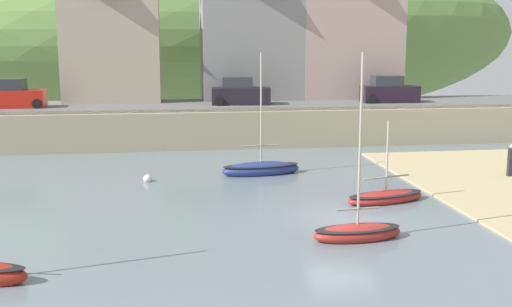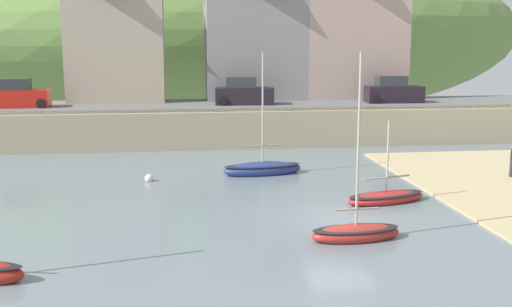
{
  "view_description": "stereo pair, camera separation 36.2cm",
  "coord_description": "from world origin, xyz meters",
  "px_view_note": "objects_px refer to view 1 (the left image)",
  "views": [
    {
      "loc": [
        -6.64,
        -22.57,
        6.85
      ],
      "look_at": [
        -3.0,
        2.78,
        2.14
      ],
      "focal_mm": 43.15,
      "sensor_mm": 36.0,
      "label": 1
    },
    {
      "loc": [
        -6.28,
        -22.62,
        6.85
      ],
      "look_at": [
        -3.0,
        2.78,
        2.14
      ],
      "focal_mm": 43.15,
      "sensor_mm": 36.0,
      "label": 2
    }
  ],
  "objects_px": {
    "parked_car_end_of_row": "(389,91)",
    "waterfront_building_left": "(112,35)",
    "fishing_boat_green": "(261,169)",
    "sailboat_tall_mast": "(386,197)",
    "sailboat_blue_trim": "(357,231)",
    "parked_car_near_slipway": "(13,96)",
    "person_near_water": "(511,159)",
    "waterfront_building_centre": "(257,28)",
    "waterfront_building_right": "(348,26)",
    "mooring_buoy": "(148,179)",
    "parked_car_by_wall": "(240,93)"
  },
  "relations": [
    {
      "from": "waterfront_building_centre",
      "to": "sailboat_blue_trim",
      "type": "distance_m",
      "value": 28.81
    },
    {
      "from": "fishing_boat_green",
      "to": "sailboat_tall_mast",
      "type": "bearing_deg",
      "value": -62.23
    },
    {
      "from": "parked_car_near_slipway",
      "to": "parked_car_end_of_row",
      "type": "xyz_separation_m",
      "value": [
        26.43,
        0.0,
        0.0
      ]
    },
    {
      "from": "waterfront_building_left",
      "to": "waterfront_building_right",
      "type": "relative_size",
      "value": 0.87
    },
    {
      "from": "parked_car_near_slipway",
      "to": "mooring_buoy",
      "type": "distance_m",
      "value": 16.4
    },
    {
      "from": "waterfront_building_right",
      "to": "parked_car_near_slipway",
      "type": "xyz_separation_m",
      "value": [
        -24.51,
        -4.5,
        -4.81
      ]
    },
    {
      "from": "waterfront_building_centre",
      "to": "parked_car_by_wall",
      "type": "distance_m",
      "value": 6.67
    },
    {
      "from": "sailboat_blue_trim",
      "to": "person_near_water",
      "type": "relative_size",
      "value": 4.1
    },
    {
      "from": "parked_car_near_slipway",
      "to": "parked_car_end_of_row",
      "type": "bearing_deg",
      "value": -0.79
    },
    {
      "from": "waterfront_building_right",
      "to": "person_near_water",
      "type": "xyz_separation_m",
      "value": [
        2.91,
        -19.48,
        -7.03
      ]
    },
    {
      "from": "parked_car_end_of_row",
      "to": "waterfront_building_left",
      "type": "bearing_deg",
      "value": 169.86
    },
    {
      "from": "waterfront_building_right",
      "to": "mooring_buoy",
      "type": "distance_m",
      "value": 24.65
    },
    {
      "from": "sailboat_blue_trim",
      "to": "person_near_water",
      "type": "distance_m",
      "value": 13.51
    },
    {
      "from": "sailboat_blue_trim",
      "to": "mooring_buoy",
      "type": "height_order",
      "value": "sailboat_blue_trim"
    },
    {
      "from": "sailboat_tall_mast",
      "to": "parked_car_near_slipway",
      "type": "relative_size",
      "value": 0.94
    },
    {
      "from": "waterfront_building_centre",
      "to": "sailboat_tall_mast",
      "type": "relative_size",
      "value": 2.72
    },
    {
      "from": "waterfront_building_centre",
      "to": "sailboat_blue_trim",
      "type": "relative_size",
      "value": 1.6
    },
    {
      "from": "waterfront_building_left",
      "to": "parked_car_by_wall",
      "type": "bearing_deg",
      "value": -26.3
    },
    {
      "from": "sailboat_blue_trim",
      "to": "fishing_boat_green",
      "type": "height_order",
      "value": "sailboat_blue_trim"
    },
    {
      "from": "parked_car_by_wall",
      "to": "parked_car_end_of_row",
      "type": "relative_size",
      "value": 1.02
    },
    {
      "from": "waterfront_building_centre",
      "to": "parked_car_by_wall",
      "type": "relative_size",
      "value": 2.48
    },
    {
      "from": "waterfront_building_centre",
      "to": "fishing_boat_green",
      "type": "bearing_deg",
      "value": -97.49
    },
    {
      "from": "waterfront_building_centre",
      "to": "fishing_boat_green",
      "type": "height_order",
      "value": "waterfront_building_centre"
    },
    {
      "from": "mooring_buoy",
      "to": "sailboat_blue_trim",
      "type": "bearing_deg",
      "value": -53.29
    },
    {
      "from": "waterfront_building_left",
      "to": "parked_car_by_wall",
      "type": "relative_size",
      "value": 2.26
    },
    {
      "from": "waterfront_building_centre",
      "to": "person_near_water",
      "type": "distance_m",
      "value": 23.0
    },
    {
      "from": "waterfront_building_right",
      "to": "mooring_buoy",
      "type": "bearing_deg",
      "value": -130.77
    },
    {
      "from": "sailboat_tall_mast",
      "to": "parked_car_by_wall",
      "type": "xyz_separation_m",
      "value": [
        -4.1,
        18.59,
        2.99
      ]
    },
    {
      "from": "sailboat_blue_trim",
      "to": "parked_car_end_of_row",
      "type": "xyz_separation_m",
      "value": [
        9.63,
        23.31,
        2.93
      ]
    },
    {
      "from": "waterfront_building_centre",
      "to": "waterfront_building_right",
      "type": "relative_size",
      "value": 0.96
    },
    {
      "from": "parked_car_near_slipway",
      "to": "mooring_buoy",
      "type": "bearing_deg",
      "value": -55.74
    },
    {
      "from": "waterfront_building_left",
      "to": "waterfront_building_right",
      "type": "height_order",
      "value": "waterfront_building_right"
    },
    {
      "from": "sailboat_tall_mast",
      "to": "sailboat_blue_trim",
      "type": "bearing_deg",
      "value": -135.04
    },
    {
      "from": "fishing_boat_green",
      "to": "parked_car_end_of_row",
      "type": "xyz_separation_m",
      "value": [
        11.37,
        12.27,
        2.92
      ]
    },
    {
      "from": "parked_car_by_wall",
      "to": "parked_car_end_of_row",
      "type": "xyz_separation_m",
      "value": [
        10.98,
        0.0,
        0.0
      ]
    },
    {
      "from": "fishing_boat_green",
      "to": "parked_car_near_slipway",
      "type": "height_order",
      "value": "fishing_boat_green"
    },
    {
      "from": "waterfront_building_left",
      "to": "fishing_boat_green",
      "type": "bearing_deg",
      "value": -62.54
    },
    {
      "from": "parked_car_near_slipway",
      "to": "person_near_water",
      "type": "bearing_deg",
      "value": -29.45
    },
    {
      "from": "waterfront_building_right",
      "to": "parked_car_near_slipway",
      "type": "bearing_deg",
      "value": -169.59
    },
    {
      "from": "fishing_boat_green",
      "to": "sailboat_blue_trim",
      "type": "bearing_deg",
      "value": -88.66
    },
    {
      "from": "waterfront_building_left",
      "to": "fishing_boat_green",
      "type": "height_order",
      "value": "waterfront_building_left"
    },
    {
      "from": "fishing_boat_green",
      "to": "parked_car_by_wall",
      "type": "relative_size",
      "value": 1.51
    },
    {
      "from": "waterfront_building_left",
      "to": "fishing_boat_green",
      "type": "distance_m",
      "value": 20.15
    },
    {
      "from": "parked_car_by_wall",
      "to": "person_near_water",
      "type": "relative_size",
      "value": 2.64
    },
    {
      "from": "sailboat_tall_mast",
      "to": "person_near_water",
      "type": "bearing_deg",
      "value": 9.73
    },
    {
      "from": "waterfront_building_right",
      "to": "parked_car_end_of_row",
      "type": "bearing_deg",
      "value": -66.86
    },
    {
      "from": "waterfront_building_left",
      "to": "person_near_water",
      "type": "distance_m",
      "value": 29.38
    },
    {
      "from": "waterfront_building_right",
      "to": "sailboat_tall_mast",
      "type": "xyz_separation_m",
      "value": [
        -4.96,
        -23.09,
        -7.8
      ]
    },
    {
      "from": "waterfront_building_left",
      "to": "waterfront_building_centre",
      "type": "xyz_separation_m",
      "value": [
        10.92,
        0.0,
        0.5
      ]
    },
    {
      "from": "mooring_buoy",
      "to": "waterfront_building_left",
      "type": "bearing_deg",
      "value": 99.35
    }
  ]
}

